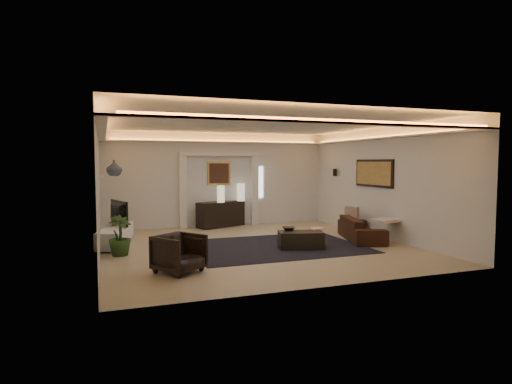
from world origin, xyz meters
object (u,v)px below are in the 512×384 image
object	(u,v)px
coffee_table	(301,240)
console	(221,214)
sofa	(361,229)
armchair	(179,253)

from	to	relation	value
coffee_table	console	bearing A→B (deg)	117.78
console	coffee_table	distance (m)	3.94
console	sofa	bearing A→B (deg)	-72.58
console	sofa	world-z (taller)	console
sofa	coffee_table	world-z (taller)	sofa
sofa	armchair	xyz separation A→B (m)	(-4.95, -1.67, 0.06)
console	coffee_table	bearing A→B (deg)	-99.41
armchair	sofa	bearing A→B (deg)	-17.11
sofa	coffee_table	xyz separation A→B (m)	(-1.93, -0.45, -0.08)
console	armchair	world-z (taller)	console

